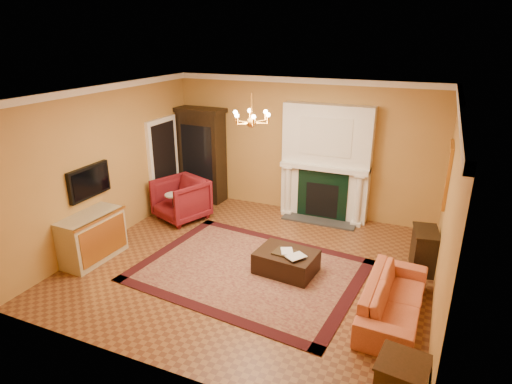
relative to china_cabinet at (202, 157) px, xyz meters
The scene contains 25 objects.
floor 3.62m from the china_cabinet, 46.05° to the right, with size 6.00×5.50×0.02m, color brown.
ceiling 3.96m from the china_cabinet, 46.05° to the right, with size 6.00×5.50×0.02m, color white.
wall_back 2.45m from the china_cabinet, ahead, with size 6.00×0.02×3.00m, color #B98742.
wall_front 5.79m from the china_cabinet, 65.43° to the right, with size 6.00×0.02×3.00m, color #B98742.
wall_left 2.60m from the china_cabinet, 103.77° to the right, with size 0.02×5.50×3.00m, color #B98742.
wall_right 5.97m from the china_cabinet, 24.71° to the right, with size 0.02×5.50×3.00m, color #B98742.
fireplace 3.00m from the china_cabinet, ahead, with size 1.90×0.70×2.50m.
crown_molding 3.41m from the china_cabinet, 32.58° to the right, with size 6.00×5.50×0.12m.
doorway 0.97m from the china_cabinet, 125.06° to the right, with size 0.08×1.05×2.10m.
tv_panel 3.15m from the china_cabinet, 100.02° to the right, with size 0.09×0.95×0.58m.
gilt_mirror 5.51m from the china_cabinet, 11.48° to the right, with size 0.06×0.76×1.05m.
chandelier 3.78m from the china_cabinet, 46.05° to the right, with size 0.63×0.55×0.53m.
oriental_rug 3.79m from the china_cabinet, 47.97° to the right, with size 3.71×2.78×0.01m, color #3F0D17.
china_cabinet is the anchor object (origin of this frame).
wingback_armchair 1.40m from the china_cabinet, 82.60° to the right, with size 0.98×0.91×1.00m, color maroon.
pedestal_table 1.65m from the china_cabinet, 85.14° to the right, with size 0.36×0.36×0.65m.
commode 3.50m from the china_cabinet, 95.50° to the right, with size 0.55×1.17×0.87m, color #C0B28D.
coral_sofa 5.77m from the china_cabinet, 31.90° to the right, with size 1.95×0.57×0.76m, color #CB6140.
console_table 5.43m from the china_cabinet, 15.94° to the right, with size 0.37×0.65×0.72m, color black.
leather_ottoman 4.02m from the china_cabinet, 39.31° to the right, with size 0.99×0.72×0.37m, color black.
ottoman_tray 4.02m from the china_cabinet, 39.75° to the right, with size 0.41×0.32×0.03m, color black.
book_a 3.96m from the china_cabinet, 40.87° to the right, with size 0.20×0.02×0.26m, color gray.
book_b 4.11m from the china_cabinet, 39.18° to the right, with size 0.23×0.02×0.31m, color gray.
topiary_left 2.39m from the china_cabinet, ahead, with size 0.16×0.16×0.44m.
topiary_right 3.70m from the china_cabinet, ahead, with size 0.17×0.17×0.45m.
Camera 1 is at (2.70, -6.11, 3.88)m, focal length 30.00 mm.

